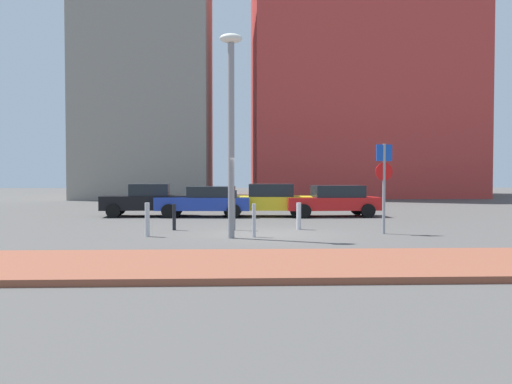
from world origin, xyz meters
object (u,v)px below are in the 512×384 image
at_px(parking_meter, 234,204).
at_px(traffic_bollard_edge, 147,220).
at_px(street_lamp, 231,117).
at_px(traffic_bollard_far, 174,217).
at_px(parked_car_red, 333,200).
at_px(traffic_bollard_near, 299,216).
at_px(parked_car_yellow, 266,200).
at_px(parking_sign_post, 384,177).
at_px(traffic_bollard_mid, 254,220).
at_px(parked_car_black, 147,200).
at_px(parked_car_blue, 205,201).

xyz_separation_m(parking_meter, traffic_bollard_edge, (-2.78, -1.90, -0.38)).
distance_m(street_lamp, traffic_bollard_far, 4.62).
bearing_deg(parked_car_red, traffic_bollard_far, -138.32).
xyz_separation_m(parking_meter, traffic_bollard_near, (2.32, 0.16, -0.44)).
distance_m(parked_car_yellow, parking_sign_post, 8.53).
bearing_deg(traffic_bollard_mid, parked_car_red, 64.01).
distance_m(parked_car_red, traffic_bollard_mid, 9.20).
xyz_separation_m(traffic_bollard_near, traffic_bollard_edge, (-5.10, -2.06, 0.06)).
relative_size(traffic_bollard_near, traffic_bollard_edge, 0.89).
bearing_deg(parked_car_red, street_lamp, -119.07).
height_order(parked_car_black, parked_car_blue, parked_car_black).
height_order(parked_car_black, traffic_bollard_edge, parked_car_black).
bearing_deg(parked_car_black, traffic_bollard_far, -73.06).
xyz_separation_m(parked_car_red, traffic_bollard_far, (-6.79, -6.04, -0.30)).
bearing_deg(parking_sign_post, parked_car_red, 92.62).
height_order(parked_car_yellow, traffic_bollard_near, parked_car_yellow).
height_order(parked_car_blue, parked_car_yellow, parked_car_yellow).
bearing_deg(parked_car_yellow, traffic_bollard_mid, -95.92).
distance_m(parking_sign_post, traffic_bollard_edge, 7.91).
bearing_deg(parked_car_black, parked_car_blue, -6.88).
bearing_deg(traffic_bollard_mid, parked_car_blue, 103.20).
relative_size(parked_car_yellow, traffic_bollard_edge, 4.20).
bearing_deg(parking_meter, parking_sign_post, -15.45).
relative_size(street_lamp, traffic_bollard_near, 6.55).
height_order(parked_car_blue, traffic_bollard_mid, parked_car_blue).
distance_m(parked_car_yellow, traffic_bollard_near, 6.23).
xyz_separation_m(traffic_bollard_mid, traffic_bollard_far, (-2.76, 2.22, -0.06)).
distance_m(traffic_bollard_near, traffic_bollard_edge, 5.50).
height_order(parked_car_black, parked_car_red, parked_car_black).
relative_size(parking_sign_post, parking_meter, 2.11).
distance_m(parking_meter, traffic_bollard_far, 2.18).
bearing_deg(parked_car_yellow, parked_car_black, 177.53).
distance_m(parking_meter, traffic_bollard_mid, 2.29).
relative_size(parked_car_blue, traffic_bollard_near, 4.57).
xyz_separation_m(parked_car_black, traffic_bollard_near, (6.44, -6.41, -0.29)).
bearing_deg(parked_car_yellow, traffic_bollard_near, -82.44).
xyz_separation_m(parking_sign_post, traffic_bollard_far, (-7.13, 1.44, -1.43)).
xyz_separation_m(parked_car_black, parked_car_blue, (2.77, -0.33, -0.03)).
xyz_separation_m(parking_sign_post, traffic_bollard_mid, (-4.37, -0.79, -1.37)).
bearing_deg(parked_car_yellow, parked_car_blue, -178.16).
xyz_separation_m(parked_car_blue, parking_sign_post, (6.34, -7.61, 1.15)).
distance_m(parked_car_blue, traffic_bollard_edge, 8.26).
bearing_deg(traffic_bollard_near, traffic_bollard_edge, -158.06).
height_order(parked_car_red, traffic_bollard_far, parked_car_red).
relative_size(parked_car_yellow, street_lamp, 0.72).
xyz_separation_m(parking_sign_post, street_lamp, (-5.09, -1.06, 1.88)).
distance_m(parked_car_red, traffic_bollard_edge, 10.91).
relative_size(traffic_bollard_near, traffic_bollard_mid, 0.91).
xyz_separation_m(parked_car_yellow, parking_meter, (-1.50, -6.32, 0.14)).
bearing_deg(traffic_bollard_mid, traffic_bollard_near, 53.87).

